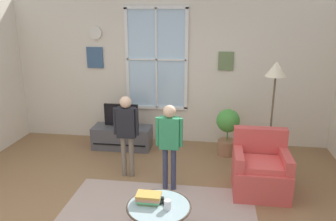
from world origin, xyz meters
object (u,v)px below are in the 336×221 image
(coffee_table, at_px, (159,208))
(cup, at_px, (168,205))
(remote_near_books, at_px, (161,200))
(book_stack, at_px, (149,198))
(armchair, at_px, (260,170))
(person_green_shirt, at_px, (169,138))
(person_black_shirt, at_px, (126,127))
(floor_lamp, at_px, (275,81))
(potted_plant_by_window, at_px, (228,129))
(tv_stand, at_px, (122,137))
(remote_near_cup, at_px, (164,203))
(television, at_px, (121,115))

(coffee_table, xyz_separation_m, cup, (0.10, -0.05, 0.08))
(cup, height_order, remote_near_books, cup)
(book_stack, xyz_separation_m, cup, (0.23, -0.10, -0.00))
(armchair, distance_m, person_green_shirt, 1.37)
(person_black_shirt, relative_size, floor_lamp, 0.72)
(coffee_table, distance_m, person_green_shirt, 1.19)
(potted_plant_by_window, height_order, floor_lamp, floor_lamp)
(tv_stand, xyz_separation_m, remote_near_cup, (1.18, -2.47, 0.24))
(armchair, height_order, book_stack, armchair)
(tv_stand, relative_size, coffee_table, 1.51)
(television, height_order, remote_near_cup, television)
(remote_near_books, relative_size, potted_plant_by_window, 0.17)
(television, xyz_separation_m, coffee_table, (1.12, -2.52, -0.24))
(remote_near_cup, bearing_deg, person_green_shirt, 94.77)
(remote_near_books, bearing_deg, cup, -56.11)
(remote_near_cup, relative_size, floor_lamp, 0.08)
(book_stack, distance_m, remote_near_books, 0.14)
(television, height_order, armchair, armchair)
(book_stack, height_order, remote_near_books, book_stack)
(tv_stand, distance_m, person_green_shirt, 1.86)
(tv_stand, relative_size, potted_plant_by_window, 1.29)
(coffee_table, bearing_deg, remote_near_books, 83.21)
(television, height_order, person_green_shirt, person_green_shirt)
(tv_stand, xyz_separation_m, coffee_table, (1.12, -2.52, 0.20))
(coffee_table, height_order, person_black_shirt, person_black_shirt)
(tv_stand, height_order, floor_lamp, floor_lamp)
(floor_lamp, bearing_deg, armchair, -108.12)
(television, distance_m, coffee_table, 2.77)
(tv_stand, distance_m, television, 0.44)
(person_green_shirt, bearing_deg, floor_lamp, 26.51)
(armchair, bearing_deg, cup, -131.19)
(remote_near_books, bearing_deg, person_green_shirt, 92.52)
(coffee_table, relative_size, cup, 6.72)
(person_green_shirt, bearing_deg, television, 127.98)
(tv_stand, height_order, remote_near_books, remote_near_books)
(coffee_table, bearing_deg, floor_lamp, 52.18)
(television, height_order, cup, television)
(book_stack, bearing_deg, cup, -24.29)
(remote_near_books, distance_m, person_black_shirt, 1.58)
(person_green_shirt, bearing_deg, cup, -83.24)
(remote_near_books, bearing_deg, floor_lamp, 51.04)
(armchair, xyz_separation_m, book_stack, (-1.37, -1.21, 0.17))
(television, xyz_separation_m, remote_near_books, (1.13, -2.43, -0.20))
(book_stack, xyz_separation_m, remote_near_cup, (0.18, -0.00, -0.04))
(television, relative_size, cup, 5.91)
(remote_near_cup, height_order, person_black_shirt, person_black_shirt)
(cup, height_order, potted_plant_by_window, potted_plant_by_window)
(remote_near_cup, height_order, person_green_shirt, person_green_shirt)
(television, distance_m, floor_lamp, 2.79)
(television, distance_m, potted_plant_by_window, 1.96)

